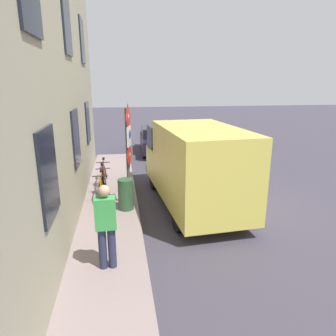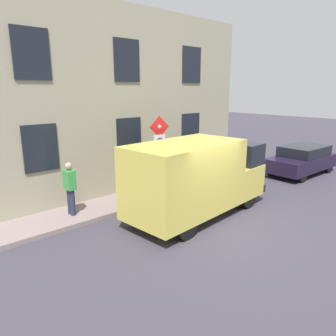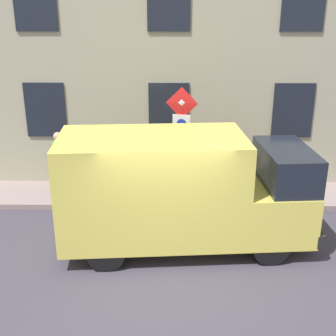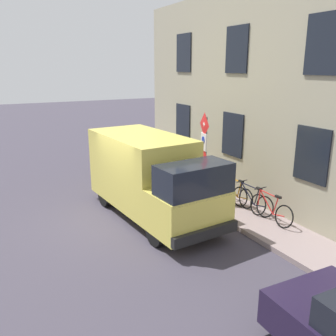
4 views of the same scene
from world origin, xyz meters
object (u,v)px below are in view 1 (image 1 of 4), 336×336
Objects in this scene: parked_hatchback at (157,139)px; bicycle_red at (104,173)px; pedestrian at (106,224)px; bicycle_orange at (102,187)px; delivery_van at (194,164)px; litter_bin at (126,194)px; bicycle_black at (103,179)px; sign_post_stacked at (129,144)px.

parked_hatchback reaches higher than bicycle_red.
pedestrian is at bearing 2.14° from bicycle_red.
bicycle_orange is (0.00, 1.63, 0.00)m from bicycle_red.
bicycle_red is 5.53m from pedestrian.
litter_bin is (2.06, 0.31, -0.74)m from delivery_van.
parked_hatchback is at bearing 151.51° from bicycle_black.
bicycle_red is 1.00× the size of pedestrian.
sign_post_stacked is at bearing -11.95° from pedestrian.
delivery_van is at bearing 178.88° from sign_post_stacked.
litter_bin reaches higher than bicycle_red.
pedestrian is (-0.30, 3.86, 0.56)m from bicycle_orange.
sign_post_stacked reaches higher than bicycle_black.
sign_post_stacked reaches higher than litter_bin.
bicycle_red is (0.88, -2.26, -1.47)m from sign_post_stacked.
bicycle_red is at bearing -74.32° from litter_bin.
bicycle_red is at bearing 174.52° from bicycle_black.
sign_post_stacked reaches higher than bicycle_orange.
litter_bin is at bearing 16.66° from bicycle_black.
delivery_van is 3.18× the size of pedestrian.
bicycle_black is 4.72m from pedestrian.
delivery_van reaches higher than litter_bin.
sign_post_stacked is 1.68× the size of pedestrian.
pedestrian is at bearing 137.72° from delivery_van.
sign_post_stacked is at bearing -10.95° from parked_hatchback.
delivery_van is at bearing 49.55° from bicycle_red.
bicycle_black is (2.63, 6.21, -0.22)m from parked_hatchback.
sign_post_stacked is 7.95m from parked_hatchback.
bicycle_orange is 1.23m from litter_bin.
bicycle_orange is at bearing -1.01° from bicycle_red.
sign_post_stacked is at bearing 25.80° from bicycle_black.
bicycle_red is at bearing -68.72° from sign_post_stacked.
pedestrian is (2.33, 10.89, 0.34)m from parked_hatchback.
sign_post_stacked is 2.24m from bicycle_black.
litter_bin is at bearing 94.30° from delivery_van.
sign_post_stacked reaches higher than delivery_van.
parked_hatchback is 4.51× the size of litter_bin.
delivery_van is 3.20× the size of bicycle_orange.
parked_hatchback is 6.75m from bicycle_black.
delivery_van is at bearing -171.35° from litter_bin.
delivery_van is (-1.91, 0.04, -0.65)m from sign_post_stacked.
bicycle_red is 1.90× the size of litter_bin.
parked_hatchback is 11.14m from pedestrian.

